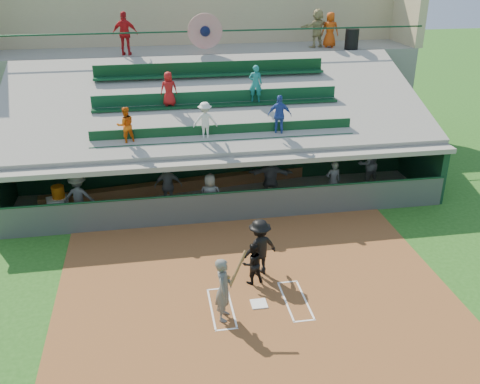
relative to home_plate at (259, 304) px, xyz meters
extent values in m
plane|color=#215417|center=(0.00, 0.00, -0.04)|extent=(100.00, 100.00, 0.00)
cube|color=brown|center=(0.00, 0.50, -0.03)|extent=(11.00, 9.00, 0.02)
cube|color=white|center=(0.00, 0.00, 0.00)|extent=(0.43, 0.43, 0.03)
cube|color=white|center=(-0.75, 0.00, -0.01)|extent=(0.05, 1.80, 0.01)
cube|color=white|center=(0.75, 0.00, -0.01)|extent=(0.05, 1.80, 0.01)
cube|color=white|center=(-1.30, 0.00, -0.01)|extent=(0.05, 1.80, 0.01)
cube|color=white|center=(1.30, 0.00, -0.01)|extent=(0.05, 1.80, 0.01)
cube|color=white|center=(-1.02, 0.90, -0.01)|extent=(0.60, 0.05, 0.01)
cube|color=white|center=(1.02, 0.90, -0.01)|extent=(0.60, 0.05, 0.01)
cube|color=white|center=(-1.02, -0.90, -0.01)|extent=(0.60, 0.05, 0.01)
cube|color=white|center=(1.02, -0.90, -0.01)|extent=(0.60, 0.05, 0.01)
cube|color=gray|center=(0.00, 6.75, -0.02)|extent=(16.00, 3.50, 0.04)
cube|color=gray|center=(0.00, 13.50, 2.26)|extent=(20.00, 3.00, 4.60)
cube|color=#4D524D|center=(0.00, 5.00, 0.52)|extent=(16.00, 0.06, 1.10)
cylinder|color=#123A1F|center=(0.00, 5.00, 1.09)|extent=(16.00, 0.08, 0.08)
cube|color=#10321B|center=(0.00, 8.50, 1.07)|extent=(16.00, 0.25, 2.20)
cube|color=black|center=(-8.00, 6.75, 1.07)|extent=(0.25, 3.50, 2.20)
cube|color=#10321E|center=(8.00, 6.75, 1.07)|extent=(0.25, 3.50, 2.20)
cube|color=gray|center=(0.00, 6.75, 2.17)|extent=(16.40, 3.90, 0.18)
cube|color=gray|center=(0.00, 10.25, 1.12)|extent=(16.40, 3.50, 2.30)
cube|color=gray|center=(0.00, 11.90, 2.26)|extent=(16.40, 0.30, 4.60)
cube|color=gray|center=(0.00, 8.60, 3.42)|extent=(16.40, 6.51, 2.37)
cube|color=#0C371F|center=(0.00, 6.20, 2.62)|extent=(9.40, 0.42, 0.08)
cube|color=#0C351B|center=(0.00, 6.40, 2.88)|extent=(9.40, 0.06, 0.45)
cube|color=#0B321A|center=(0.00, 8.10, 3.37)|extent=(9.40, 0.42, 0.08)
cube|color=#0D3B21|center=(0.00, 8.30, 3.62)|extent=(9.40, 0.06, 0.45)
cube|color=#0D3A20|center=(0.00, 10.00, 4.12)|extent=(9.40, 0.42, 0.08)
cube|color=#0B3318|center=(0.00, 10.20, 4.38)|extent=(9.40, 0.06, 0.45)
imported|color=#D6560C|center=(-3.42, 6.30, 3.29)|extent=(0.71, 0.61, 1.28)
imported|color=silver|center=(-0.69, 6.30, 3.32)|extent=(0.87, 0.53, 1.32)
imported|color=#2948A6|center=(1.99, 6.30, 3.38)|extent=(0.91, 0.56, 1.45)
imported|color=#A31213|center=(-1.82, 8.20, 4.04)|extent=(0.63, 0.42, 1.26)
imported|color=#1A7676|center=(1.48, 8.20, 4.11)|extent=(0.58, 0.45, 1.40)
cylinder|color=#123921|center=(0.00, 12.00, 5.56)|extent=(20.00, 0.07, 0.07)
cylinder|color=#B1191D|center=(0.00, 11.98, 5.56)|extent=(1.50, 0.06, 1.50)
sphere|color=#0D1336|center=(0.00, 11.95, 5.56)|extent=(0.44, 0.44, 0.44)
cube|color=tan|center=(0.00, 15.00, 6.16)|extent=(20.00, 0.40, 3.20)
cube|color=tan|center=(10.00, 13.50, 6.16)|extent=(0.40, 3.00, 3.20)
imported|color=#50524E|center=(-1.02, -0.40, 0.87)|extent=(0.58, 0.74, 1.77)
cylinder|color=brown|center=(-0.67, -0.55, 1.57)|extent=(0.56, 0.54, 0.75)
sphere|color=olive|center=(-0.89, -0.40, 1.22)|extent=(0.10, 0.10, 0.10)
imported|color=black|center=(0.02, 1.08, 0.62)|extent=(0.70, 0.60, 1.26)
imported|color=black|center=(0.32, 1.51, 0.87)|extent=(1.29, 1.00, 1.76)
cube|color=#9A6738|center=(0.23, 8.11, 0.22)|extent=(14.30, 2.47, 0.43)
cube|color=white|center=(-6.08, 6.48, 0.32)|extent=(0.84, 0.70, 0.64)
cylinder|color=orange|center=(-6.02, 6.54, 0.87)|extent=(0.45, 0.45, 0.45)
imported|color=#565954|center=(-5.25, 6.05, 0.85)|extent=(1.18, 0.80, 1.70)
imported|color=#5E615B|center=(-2.10, 6.45, 0.86)|extent=(1.03, 0.47, 1.72)
imported|color=#585A55|center=(-0.67, 5.38, 0.83)|extent=(0.89, 0.67, 1.65)
imported|color=#555752|center=(1.79, 6.62, 0.92)|extent=(1.78, 0.88, 1.84)
imported|color=#5D5F5A|center=(4.10, 6.06, 0.78)|extent=(0.58, 0.39, 1.55)
imported|color=#575A55|center=(5.89, 7.05, 0.98)|extent=(1.07, 0.90, 1.94)
cylinder|color=black|center=(6.77, 12.23, 5.03)|extent=(0.61, 0.61, 0.92)
imported|color=red|center=(-3.40, 12.48, 5.48)|extent=(1.13, 0.61, 1.83)
imported|color=#C8420B|center=(5.96, 12.98, 5.36)|extent=(0.91, 0.75, 1.59)
imported|color=tan|center=(5.35, 13.05, 5.44)|extent=(1.70, 1.02, 1.75)
camera|label=1|loc=(-2.52, -11.69, 8.80)|focal=40.00mm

